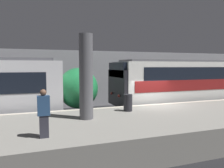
% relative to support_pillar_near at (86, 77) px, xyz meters
% --- Properties ---
extents(ground_plane, '(120.00, 120.00, 0.00)m').
position_rel_support_pillar_near_xyz_m(ground_plane, '(4.63, 2.16, -2.92)').
color(ground_plane, black).
extents(platform, '(40.00, 5.30, 1.12)m').
position_rel_support_pillar_near_xyz_m(platform, '(4.63, -0.48, -2.37)').
color(platform, gray).
rests_on(platform, ground).
extents(station_rear_barrier, '(50.00, 0.15, 4.63)m').
position_rel_support_pillar_near_xyz_m(station_rear_barrier, '(4.63, 8.55, -0.60)').
color(station_rear_barrier, '#939399').
rests_on(station_rear_barrier, ground).
extents(support_pillar_near, '(0.58, 0.58, 3.62)m').
position_rel_support_pillar_near_xyz_m(support_pillar_near, '(0.00, 0.00, 0.00)').
color(support_pillar_near, '#56565B').
rests_on(support_pillar_near, platform).
extents(person_waiting, '(0.38, 0.24, 1.54)m').
position_rel_support_pillar_near_xyz_m(person_waiting, '(-1.83, -1.99, -1.00)').
color(person_waiting, '#2D2D38').
rests_on(person_waiting, platform).
extents(trash_bin, '(0.44, 0.44, 0.85)m').
position_rel_support_pillar_near_xyz_m(trash_bin, '(2.34, 0.87, -1.38)').
color(trash_bin, '#232328').
rests_on(trash_bin, platform).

